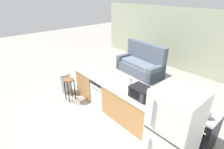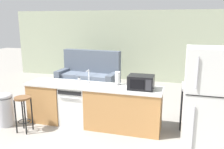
# 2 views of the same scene
# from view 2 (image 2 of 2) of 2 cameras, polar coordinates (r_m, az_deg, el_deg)

# --- Properties ---
(ground_plane) EXTENTS (24.00, 24.00, 0.00)m
(ground_plane) POSITION_cam_2_polar(r_m,az_deg,el_deg) (5.39, -6.05, -11.71)
(ground_plane) COLOR gray
(wall_back) EXTENTS (10.00, 0.06, 2.60)m
(wall_back) POSITION_cam_2_polar(r_m,az_deg,el_deg) (8.92, 5.78, 6.82)
(wall_back) COLOR #A8B293
(wall_back) RESTS_ON ground_plane
(kitchen_counter) EXTENTS (2.94, 0.66, 0.90)m
(kitchen_counter) POSITION_cam_2_polar(r_m,az_deg,el_deg) (5.15, -3.67, -7.82)
(kitchen_counter) COLOR #B77F47
(kitchen_counter) RESTS_ON ground_plane
(dishwasher) EXTENTS (0.58, 0.61, 0.84)m
(dishwasher) POSITION_cam_2_polar(r_m,az_deg,el_deg) (5.32, -8.68, -7.22)
(dishwasher) COLOR white
(dishwasher) RESTS_ON ground_plane
(stove_range) EXTENTS (0.76, 0.68, 0.90)m
(stove_range) POSITION_cam_2_polar(r_m,az_deg,el_deg) (5.40, 20.24, -7.25)
(stove_range) COLOR black
(stove_range) RESTS_ON ground_plane
(refrigerator) EXTENTS (0.72, 0.73, 1.83)m
(refrigerator) POSITION_cam_2_polar(r_m,az_deg,el_deg) (4.22, 21.70, -6.36)
(refrigerator) COLOR silver
(refrigerator) RESTS_ON ground_plane
(microwave) EXTENTS (0.50, 0.37, 0.28)m
(microwave) POSITION_cam_2_polar(r_m,az_deg,el_deg) (4.73, 7.00, -1.87)
(microwave) COLOR black
(microwave) RESTS_ON kitchen_counter
(sink_faucet) EXTENTS (0.07, 0.18, 0.30)m
(sink_faucet) POSITION_cam_2_polar(r_m,az_deg,el_deg) (5.16, -5.64, -0.70)
(sink_faucet) COLOR silver
(sink_faucet) RESTS_ON kitchen_counter
(paper_towel_roll) EXTENTS (0.14, 0.14, 0.28)m
(paper_towel_roll) POSITION_cam_2_polar(r_m,az_deg,el_deg) (5.02, 1.36, -0.94)
(paper_towel_roll) COLOR #4C4C51
(paper_towel_roll) RESTS_ON kitchen_counter
(soap_bottle) EXTENTS (0.06, 0.06, 0.18)m
(soap_bottle) POSITION_cam_2_polar(r_m,az_deg,el_deg) (5.08, -7.88, -1.64)
(soap_bottle) COLOR silver
(soap_bottle) RESTS_ON kitchen_counter
(kettle) EXTENTS (0.21, 0.17, 0.19)m
(kettle) POSITION_cam_2_polar(r_m,az_deg,el_deg) (5.14, 22.66, -2.21)
(kettle) COLOR #B2B2B7
(kettle) RESTS_ON stove_range
(bar_stool) EXTENTS (0.32, 0.32, 0.74)m
(bar_stool) POSITION_cam_2_polar(r_m,az_deg,el_deg) (5.15, -20.59, -7.27)
(bar_stool) COLOR brown
(bar_stool) RESTS_ON ground_plane
(trash_bin) EXTENTS (0.35, 0.35, 0.74)m
(trash_bin) POSITION_cam_2_polar(r_m,az_deg,el_deg) (5.65, -24.29, -7.52)
(trash_bin) COLOR #B7B7BC
(trash_bin) RESTS_ON ground_plane
(couch) EXTENTS (2.06, 1.05, 1.27)m
(couch) POSITION_cam_2_polar(r_m,az_deg,el_deg) (7.90, -5.52, -0.64)
(couch) COLOR #515B6B
(couch) RESTS_ON ground_plane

